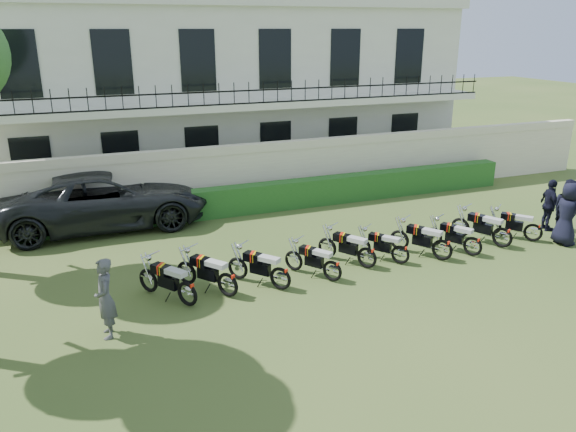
% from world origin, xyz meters
% --- Properties ---
extents(ground, '(100.00, 100.00, 0.00)m').
position_xyz_m(ground, '(0.00, 0.00, 0.00)').
color(ground, '#344D1F').
rests_on(ground, ground).
extents(perimeter_wall, '(30.00, 0.35, 2.30)m').
position_xyz_m(perimeter_wall, '(0.00, 8.00, 1.17)').
color(perimeter_wall, beige).
rests_on(perimeter_wall, ground).
extents(hedge, '(18.00, 0.60, 1.00)m').
position_xyz_m(hedge, '(1.00, 7.20, 0.50)').
color(hedge, '#1D4E1C').
rests_on(hedge, ground).
extents(building, '(20.40, 9.60, 7.40)m').
position_xyz_m(building, '(0.00, 13.96, 3.71)').
color(building, silver).
rests_on(building, ground).
extents(motorcycle_0, '(1.17, 1.63, 1.05)m').
position_xyz_m(motorcycle_0, '(-4.03, 0.96, 0.48)').
color(motorcycle_0, black).
rests_on(motorcycle_0, ground).
extents(motorcycle_1, '(1.23, 1.61, 1.05)m').
position_xyz_m(motorcycle_1, '(-3.01, 1.08, 0.49)').
color(motorcycle_1, black).
rests_on(motorcycle_1, ground).
extents(motorcycle_2, '(1.26, 1.51, 1.02)m').
position_xyz_m(motorcycle_2, '(-1.69, 0.97, 0.47)').
color(motorcycle_2, black).
rests_on(motorcycle_2, ground).
extents(motorcycle_3, '(1.06, 1.50, 0.96)m').
position_xyz_m(motorcycle_3, '(-0.26, 0.95, 0.44)').
color(motorcycle_3, black).
rests_on(motorcycle_3, ground).
extents(motorcycle_4, '(1.09, 1.60, 1.01)m').
position_xyz_m(motorcycle_4, '(0.97, 1.37, 0.47)').
color(motorcycle_4, black).
rests_on(motorcycle_4, ground).
extents(motorcycle_5, '(1.10, 1.38, 0.92)m').
position_xyz_m(motorcycle_5, '(1.98, 1.28, 0.42)').
color(motorcycle_5, black).
rests_on(motorcycle_5, ground).
extents(motorcycle_6, '(1.12, 1.66, 1.04)m').
position_xyz_m(motorcycle_6, '(3.20, 1.07, 0.48)').
color(motorcycle_6, black).
rests_on(motorcycle_6, ground).
extents(motorcycle_7, '(0.95, 1.60, 0.97)m').
position_xyz_m(motorcycle_7, '(4.21, 1.03, 0.45)').
color(motorcycle_7, black).
rests_on(motorcycle_7, ground).
extents(motorcycle_8, '(1.00, 1.77, 1.06)m').
position_xyz_m(motorcycle_8, '(5.45, 1.23, 0.49)').
color(motorcycle_8, black).
rests_on(motorcycle_8, ground).
extents(motorcycle_9, '(1.17, 1.42, 0.96)m').
position_xyz_m(motorcycle_9, '(6.69, 1.30, 0.44)').
color(motorcycle_9, black).
rests_on(motorcycle_9, ground).
extents(suv, '(6.61, 3.05, 1.84)m').
position_xyz_m(suv, '(-5.35, 7.56, 0.92)').
color(suv, black).
rests_on(suv, ground).
extents(inspector, '(0.42, 0.64, 1.76)m').
position_xyz_m(inspector, '(-5.87, 0.26, 0.88)').
color(inspector, '#545458').
rests_on(inspector, ground).
extents(officer_3, '(0.67, 0.98, 1.92)m').
position_xyz_m(officer_3, '(7.44, 0.82, 0.96)').
color(officer_3, black).
rests_on(officer_3, ground).
extents(officer_4, '(0.96, 1.09, 1.90)m').
position_xyz_m(officer_4, '(7.81, 1.18, 0.95)').
color(officer_4, black).
rests_on(officer_4, ground).
extents(officer_5, '(0.69, 1.07, 1.69)m').
position_xyz_m(officer_5, '(7.92, 1.97, 0.84)').
color(officer_5, black).
rests_on(officer_5, ground).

